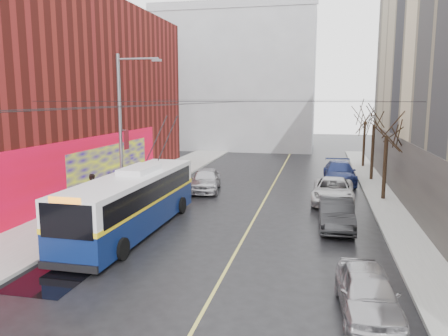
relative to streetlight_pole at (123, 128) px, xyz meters
The scene contains 22 objects.
ground 12.70m from the streetlight_pole, 58.46° to the right, with size 140.00×140.00×0.00m, color black.
sidewalk_left 5.50m from the streetlight_pole, 132.95° to the left, with size 4.00×60.00×0.15m, color gray.
sidewalk_right 16.00m from the streetlight_pole, ahead, with size 2.00×60.00×0.15m, color gray.
lane_line 9.89m from the streetlight_pole, 27.64° to the left, with size 0.12×50.00×0.01m, color #BFB74C.
building_left 10.84m from the streetlight_pole, 157.92° to the left, with size 12.11×36.00×14.00m.
building_far 35.24m from the streetlight_pole, 89.77° to the left, with size 20.50×12.10×18.00m.
streetlight_pole is the anchor object (origin of this frame).
catenary_wires 6.14m from the streetlight_pole, 52.95° to the left, with size 18.00×60.00×0.22m.
tree_near 16.28m from the streetlight_pole, 21.62° to the left, with size 3.20×3.20×6.40m.
tree_mid 19.96m from the streetlight_pole, 40.65° to the left, with size 3.20×3.20×6.68m.
tree_far 25.09m from the streetlight_pole, 52.88° to the left, with size 3.20×3.20×6.57m.
puddle 10.96m from the streetlight_pole, 81.55° to the right, with size 2.72×2.99×0.01m, color black.
pigeons_flying 4.69m from the streetlight_pole, 19.10° to the left, with size 3.60×2.32×1.47m.
trolleybus 5.31m from the streetlight_pole, 59.70° to the right, with size 2.85×11.68×5.51m.
parked_car_a 16.58m from the streetlight_pole, 38.51° to the right, with size 1.71×4.26×1.45m, color #9F9EA2.
parked_car_b 12.65m from the streetlight_pole, ahead, with size 1.63×4.69×1.54m, color black.
parked_car_c 13.47m from the streetlight_pole, 21.62° to the left, with size 2.55×5.54×1.54m, color silver.
parked_car_d 17.56m from the streetlight_pole, 42.48° to the left, with size 2.33×5.74×1.66m, color navy.
following_car 8.22m from the streetlight_pole, 63.73° to the left, with size 1.92×4.78×1.63m, color #B1B0B5.
pedestrian_a 4.06m from the streetlight_pole, 130.97° to the right, with size 0.61×0.40×1.69m, color black.
pedestrian_b 4.47m from the streetlight_pole, 166.44° to the left, with size 0.91×0.71×1.88m, color black.
pedestrian_c 5.00m from the streetlight_pole, 130.80° to the left, with size 1.07×0.61×1.66m, color black.
Camera 1 is at (4.84, -13.11, 6.53)m, focal length 35.00 mm.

